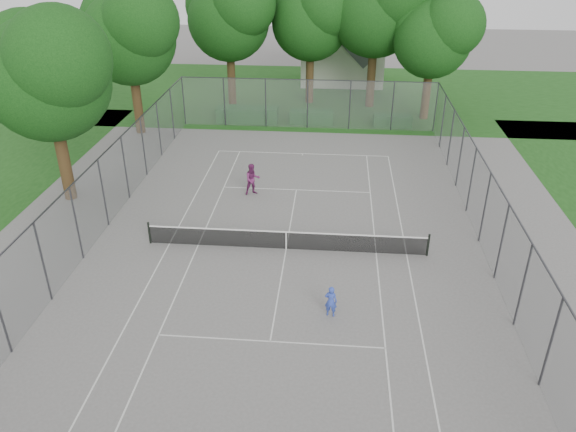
# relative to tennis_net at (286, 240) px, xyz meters

# --- Properties ---
(ground) EXTENTS (120.00, 120.00, 0.00)m
(ground) POSITION_rel_tennis_net_xyz_m (0.00, 0.00, -0.51)
(ground) COLOR slate
(ground) RESTS_ON ground
(grass_far) EXTENTS (60.00, 20.00, 0.00)m
(grass_far) POSITION_rel_tennis_net_xyz_m (0.00, 26.00, -0.51)
(grass_far) COLOR #194915
(grass_far) RESTS_ON ground
(court_markings) EXTENTS (11.03, 23.83, 0.01)m
(court_markings) POSITION_rel_tennis_net_xyz_m (0.00, 0.00, -0.50)
(court_markings) COLOR silver
(court_markings) RESTS_ON ground
(tennis_net) EXTENTS (12.87, 0.10, 1.10)m
(tennis_net) POSITION_rel_tennis_net_xyz_m (0.00, 0.00, 0.00)
(tennis_net) COLOR black
(tennis_net) RESTS_ON ground
(perimeter_fence) EXTENTS (18.08, 34.08, 3.52)m
(perimeter_fence) POSITION_rel_tennis_net_xyz_m (0.00, 0.00, 1.30)
(perimeter_fence) COLOR #38383D
(perimeter_fence) RESTS_ON ground
(tree_far_left) EXTENTS (7.19, 6.57, 10.34)m
(tree_far_left) POSITION_rel_tennis_net_xyz_m (-6.33, 22.29, 6.59)
(tree_far_left) COLOR #3B2815
(tree_far_left) RESTS_ON ground
(tree_far_midleft) EXTENTS (7.02, 6.41, 10.10)m
(tree_far_midleft) POSITION_rel_tennis_net_xyz_m (-0.10, 23.34, 6.43)
(tree_far_midleft) COLOR #3B2815
(tree_far_midleft) RESTS_ON ground
(tree_far_midright) EXTENTS (8.07, 7.37, 11.60)m
(tree_far_midright) POSITION_rel_tennis_net_xyz_m (4.82, 22.66, 7.46)
(tree_far_midright) COLOR #3B2815
(tree_far_midright) RESTS_ON ground
(tree_far_right) EXTENTS (6.39, 5.84, 9.19)m
(tree_far_right) POSITION_rel_tennis_net_xyz_m (8.78, 19.89, 5.80)
(tree_far_right) COLOR #3B2815
(tree_far_right) RESTS_ON ground
(tree_side_back) EXTENTS (7.08, 6.46, 10.17)m
(tree_side_back) POSITION_rel_tennis_net_xyz_m (-11.65, 14.99, 6.48)
(tree_side_back) COLOR #3B2815
(tree_side_back) RESTS_ON ground
(tree_side_front) EXTENTS (7.08, 6.47, 10.18)m
(tree_side_front) POSITION_rel_tennis_net_xyz_m (-12.07, 4.28, 6.48)
(tree_side_front) COLOR #3B2815
(tree_side_front) RESTS_ON ground
(hedge_left) EXTENTS (4.50, 1.35, 1.13)m
(hedge_left) POSITION_rel_tennis_net_xyz_m (-4.50, 17.93, 0.05)
(hedge_left) COLOR #184B1B
(hedge_left) RESTS_ON ground
(hedge_mid) EXTENTS (3.18, 0.91, 1.00)m
(hedge_mid) POSITION_rel_tennis_net_xyz_m (0.26, 17.95, -0.01)
(hedge_mid) COLOR #184B1B
(hedge_mid) RESTS_ON ground
(hedge_right) EXTENTS (2.75, 1.01, 0.83)m
(hedge_right) POSITION_rel_tennis_net_xyz_m (6.18, 17.91, -0.10)
(hedge_right) COLOR #184B1B
(hedge_right) RESTS_ON ground
(house) EXTENTS (7.30, 5.66, 9.09)m
(house) POSITION_rel_tennis_net_xyz_m (2.45, 30.37, 3.15)
(house) COLOR beige
(house) RESTS_ON ground
(girl_player) EXTENTS (0.52, 0.39, 1.31)m
(girl_player) POSITION_rel_tennis_net_xyz_m (2.13, -4.69, 0.14)
(girl_player) COLOR blue
(girl_player) RESTS_ON ground
(woman_player) EXTENTS (1.05, 0.96, 1.76)m
(woman_player) POSITION_rel_tennis_net_xyz_m (-2.35, 5.68, 0.37)
(woman_player) COLOR #73265D
(woman_player) RESTS_ON ground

